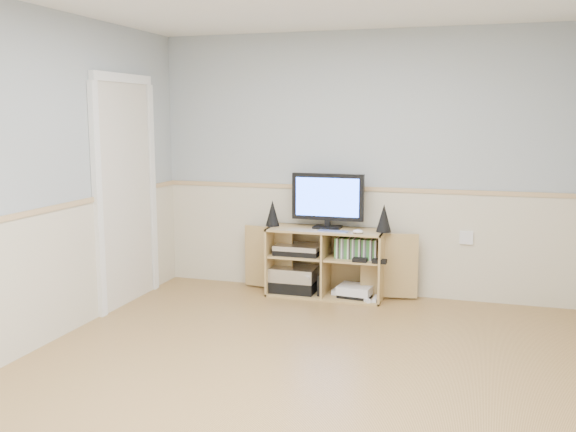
{
  "coord_description": "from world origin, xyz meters",
  "views": [
    {
      "loc": [
        1.13,
        -3.79,
        1.72
      ],
      "look_at": [
        -0.4,
        1.2,
        0.89
      ],
      "focal_mm": 40.0,
      "sensor_mm": 36.0,
      "label": 1
    }
  ],
  "objects_px": {
    "monitor": "(328,199)",
    "media_cabinet": "(327,261)",
    "game_consoles": "(355,291)",
    "keyboard": "(333,232)"
  },
  "relations": [
    {
      "from": "media_cabinet",
      "to": "game_consoles",
      "type": "xyz_separation_m",
      "value": [
        0.28,
        -0.06,
        -0.26
      ]
    },
    {
      "from": "media_cabinet",
      "to": "keyboard",
      "type": "distance_m",
      "value": 0.39
    },
    {
      "from": "media_cabinet",
      "to": "game_consoles",
      "type": "distance_m",
      "value": 0.39
    },
    {
      "from": "keyboard",
      "to": "game_consoles",
      "type": "relative_size",
      "value": 0.63
    },
    {
      "from": "media_cabinet",
      "to": "game_consoles",
      "type": "bearing_deg",
      "value": -12.64
    },
    {
      "from": "keyboard",
      "to": "game_consoles",
      "type": "distance_m",
      "value": 0.63
    },
    {
      "from": "monitor",
      "to": "game_consoles",
      "type": "xyz_separation_m",
      "value": [
        0.28,
        -0.06,
        -0.86
      ]
    },
    {
      "from": "media_cabinet",
      "to": "keyboard",
      "type": "xyz_separation_m",
      "value": [
        0.1,
        -0.19,
        0.32
      ]
    },
    {
      "from": "monitor",
      "to": "media_cabinet",
      "type": "bearing_deg",
      "value": 90.0
    },
    {
      "from": "media_cabinet",
      "to": "monitor",
      "type": "distance_m",
      "value": 0.6
    }
  ]
}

